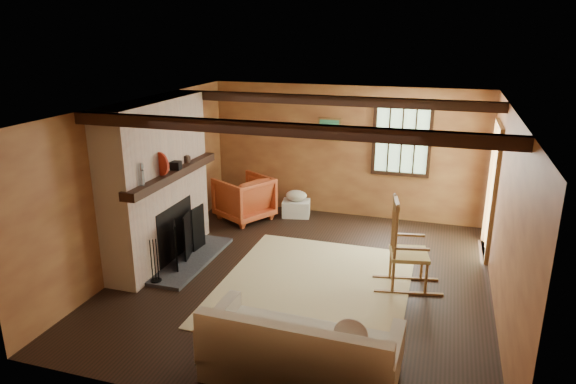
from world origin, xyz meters
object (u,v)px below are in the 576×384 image
at_px(rocking_chair, 406,251).
at_px(fireplace, 159,189).
at_px(sofa, 300,355).
at_px(laundry_basket, 296,208).
at_px(armchair, 244,198).

bearing_deg(rocking_chair, fireplace, 81.62).
distance_m(rocking_chair, sofa, 2.44).
height_order(fireplace, laundry_basket, fireplace).
distance_m(fireplace, armchair, 2.13).
height_order(sofa, armchair, armchair).
distance_m(sofa, armchair, 4.64).
relative_size(sofa, armchair, 2.20).
xyz_separation_m(rocking_chair, laundry_basket, (-2.18, 2.21, -0.38)).
height_order(laundry_basket, armchair, armchair).
xyz_separation_m(fireplace, armchair, (0.55, 1.93, -0.70)).
height_order(fireplace, rocking_chair, fireplace).
relative_size(rocking_chair, laundry_basket, 2.50).
height_order(rocking_chair, laundry_basket, rocking_chair).
bearing_deg(armchair, sofa, 58.42).
height_order(sofa, laundry_basket, sofa).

